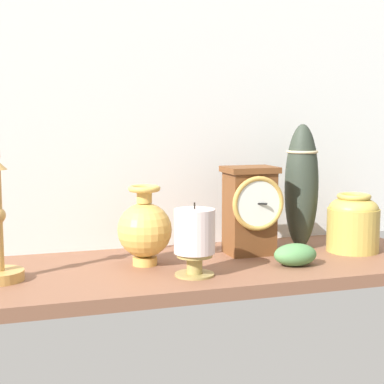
% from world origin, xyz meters
% --- Properties ---
extents(ground_plane, '(1.00, 0.36, 0.02)m').
position_xyz_m(ground_plane, '(0.00, 0.00, -0.01)').
color(ground_plane, brown).
extents(back_wall, '(1.20, 0.02, 0.65)m').
position_xyz_m(back_wall, '(0.00, 0.18, 0.33)').
color(back_wall, silver).
rests_on(back_wall, ground_plane).
extents(mantel_clock, '(0.11, 0.10, 0.18)m').
position_xyz_m(mantel_clock, '(0.14, 0.04, 0.09)').
color(mantel_clock, brown).
rests_on(mantel_clock, ground_plane).
extents(brass_vase_bulbous, '(0.10, 0.10, 0.15)m').
position_xyz_m(brass_vase_bulbous, '(-0.09, 0.02, 0.07)').
color(brass_vase_bulbous, gold).
rests_on(brass_vase_bulbous, ground_plane).
extents(brass_vase_jar, '(0.11, 0.11, 0.12)m').
position_xyz_m(brass_vase_jar, '(0.36, -0.00, 0.06)').
color(brass_vase_jar, gold).
rests_on(brass_vase_jar, ground_plane).
extents(pillar_candle_front, '(0.07, 0.07, 0.13)m').
position_xyz_m(pillar_candle_front, '(-0.02, -0.09, 0.07)').
color(pillar_candle_front, '#A08B4C').
rests_on(pillar_candle_front, ground_plane).
extents(tall_ceramic_vase, '(0.07, 0.07, 0.27)m').
position_xyz_m(tall_ceramic_vase, '(0.27, 0.06, 0.14)').
color(tall_ceramic_vase, '#2E362B').
rests_on(tall_ceramic_vase, ground_plane).
extents(ivy_sprig, '(0.09, 0.06, 0.04)m').
position_xyz_m(ivy_sprig, '(0.18, -0.08, 0.02)').
color(ivy_sprig, '#4E844A').
rests_on(ivy_sprig, ground_plane).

